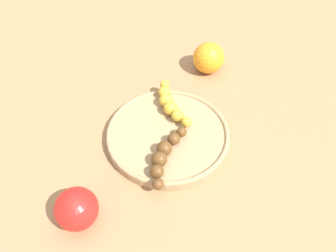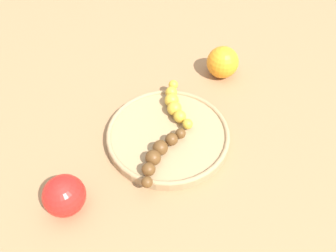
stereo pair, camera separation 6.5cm
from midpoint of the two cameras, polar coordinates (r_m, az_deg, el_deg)
ground_plane at (r=0.68m, az=2.74°, el=-2.29°), size 2.40×2.40×0.00m
fruit_bowl at (r=0.67m, az=2.78°, el=-1.62°), size 0.25×0.25×0.02m
banana_overripe at (r=0.61m, az=1.47°, el=-4.98°), size 0.10×0.11×0.03m
banana_spotted at (r=0.70m, az=3.87°, el=3.67°), size 0.04×0.14×0.03m
orange_fruit at (r=0.81m, az=11.71°, el=10.60°), size 0.08×0.08×0.08m
apple_red at (r=0.58m, az=-14.38°, el=-11.75°), size 0.07×0.07×0.07m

